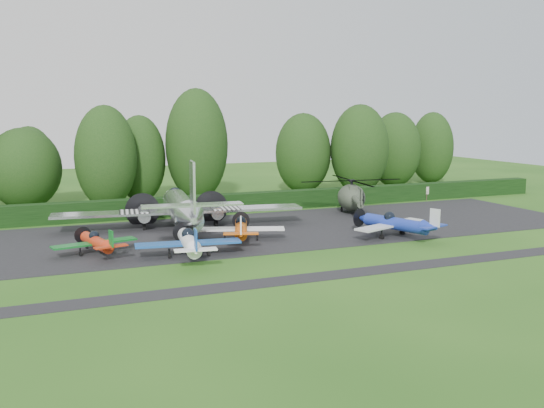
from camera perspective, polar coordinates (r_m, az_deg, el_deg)
name	(u,v)px	position (r m, az deg, el deg)	size (l,w,h in m)	color
ground	(268,258)	(45.33, -0.34, -5.14)	(160.00, 160.00, 0.00)	#245116
apron	(227,233)	(54.51, -4.27, -2.78)	(70.00, 18.00, 0.01)	black
taxiway_verge	(303,279)	(40.01, 2.89, -7.04)	(70.00, 2.00, 0.00)	black
hedgerow	(195,214)	(64.89, -7.27, -0.97)	(90.00, 1.60, 2.00)	black
transport_plane	(182,209)	(55.49, -8.43, -0.50)	(22.97, 17.61, 7.36)	white
light_plane_red	(97,242)	(47.99, -16.18, -3.45)	(6.44, 6.77, 2.48)	red
light_plane_white	(189,242)	(45.39, -7.82, -3.57)	(7.86, 8.27, 3.02)	white
light_plane_orange	(241,228)	(50.85, -2.96, -2.26)	(7.34, 7.72, 2.82)	#CE540C
light_plane_blue	(395,223)	(53.38, 11.54, -1.80)	(7.95, 8.36, 3.06)	#1A309C
helicopter	(352,195)	(65.39, 7.52, 0.83)	(11.26, 13.18, 3.63)	#353F30
sign_board	(434,190)	(77.78, 15.01, 1.25)	(2.96, 0.11, 1.67)	#3F3326
tree_1	(432,148)	(95.05, 14.82, 5.14)	(6.41, 6.41, 10.74)	black
tree_2	(30,167)	(73.48, -21.78, 3.23)	(5.81, 5.81, 9.23)	black
tree_3	(360,149)	(81.26, 8.24, 5.14)	(7.70, 7.70, 11.78)	black
tree_6	(197,145)	(74.11, -7.10, 5.53)	(7.54, 7.54, 13.61)	black
tree_7	(106,157)	(70.37, -15.38, 4.28)	(6.85, 6.85, 11.57)	black
tree_8	(303,153)	(81.06, 2.95, 4.80)	(7.41, 7.41, 10.63)	black
tree_9	(140,159)	(74.33, -12.32, 4.17)	(6.08, 6.08, 10.42)	black
tree_10	(395,150)	(89.17, 11.47, 5.03)	(7.47, 7.47, 10.73)	black
tree_11	(24,169)	(72.67, -22.28, 3.10)	(8.01, 8.01, 9.10)	black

